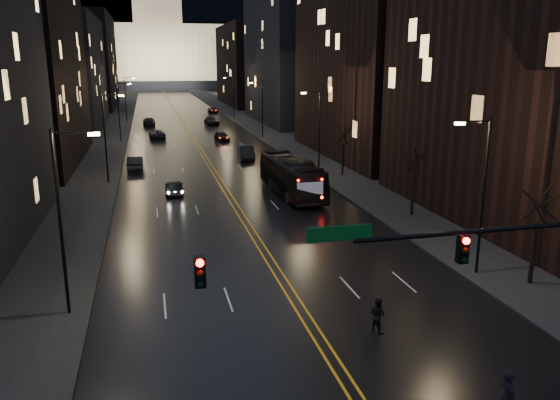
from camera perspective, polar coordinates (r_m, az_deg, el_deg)
road at (r=146.44m, az=-10.98°, el=9.31°), size 20.00×320.00×0.02m
sidewalk_left at (r=146.46m, az=-16.52°, el=9.02°), size 8.00×320.00×0.16m
sidewalk_right at (r=147.75m, az=-5.48°, el=9.57°), size 8.00×320.00×0.16m
center_line at (r=146.44m, az=-10.98°, el=9.32°), size 0.62×320.00×0.01m
building_left_mid at (r=71.28m, az=-25.93°, el=14.57°), size 12.00×30.00×28.00m
building_left_far at (r=108.76m, az=-21.56°, el=12.27°), size 12.00×34.00×20.00m
building_left_dist at (r=156.46m, az=-19.30°, el=13.49°), size 12.00×40.00×24.00m
building_right_near at (r=45.31m, az=24.97°, el=13.13°), size 12.00×26.00×24.00m
building_right_tall at (r=71.79m, az=9.89°, el=19.73°), size 12.00×30.00×38.00m
building_right_mid at (r=111.33m, az=0.95°, el=14.79°), size 12.00×34.00×26.00m
building_right_dist at (r=158.27m, az=-3.52°, el=13.87°), size 12.00×40.00×22.00m
capitol at (r=265.95m, az=-12.50°, el=15.02°), size 90.00×50.00×58.50m
traffic_signal at (r=21.35m, az=23.96°, el=-5.46°), size 17.29×0.45×7.00m
streetlamp_right_near at (r=31.95m, az=20.26°, el=1.11°), size 2.13×0.25×9.00m
streetlamp_left_near at (r=26.98m, az=-21.68°, el=-1.32°), size 2.13×0.25×9.00m
streetlamp_right_mid at (r=58.90m, az=3.97°, el=7.58°), size 2.13×0.25×9.00m
streetlamp_left_mid at (r=56.36m, az=-17.66°, el=6.65°), size 2.13×0.25×9.00m
streetlamp_right_far at (r=87.85m, az=-1.97°, el=9.78°), size 2.13×0.25×9.00m
streetlamp_left_far at (r=86.17m, az=-16.38°, el=9.14°), size 2.13×0.25×9.00m
streetlamp_right_dist at (r=117.33m, az=-4.97°, el=10.85°), size 2.13×0.25×9.00m
streetlamp_left_dist at (r=116.08m, az=-15.76°, el=10.34°), size 2.13×0.25×9.00m
tree_right_near at (r=31.80m, az=25.43°, el=-0.49°), size 2.40×2.40×6.65m
tree_right_mid at (r=43.29m, az=13.91°, el=4.06°), size 2.40×2.40×6.65m
tree_right_far at (r=57.79m, az=6.64°, el=6.84°), size 2.40×2.40×6.65m
bus at (r=50.00m, az=1.19°, el=2.51°), size 3.40×12.40×3.42m
oncoming_car_a at (r=51.04m, az=-11.00°, el=1.33°), size 1.74×4.12×1.39m
oncoming_car_b at (r=64.05m, az=-14.90°, el=3.78°), size 1.73×4.79×1.57m
oncoming_car_c at (r=90.04m, az=-12.72°, el=6.76°), size 2.66×5.26×1.43m
oncoming_car_d at (r=108.86m, az=-13.53°, el=7.99°), size 2.39×5.54×1.59m
receding_car_a at (r=68.52m, az=-3.53°, el=4.94°), size 2.22×5.23×1.68m
receding_car_b at (r=85.34m, az=-6.11°, el=6.64°), size 2.21×4.46×1.46m
receding_car_c at (r=107.90m, az=-7.18°, el=8.21°), size 2.71×5.57×1.56m
receding_car_d at (r=134.25m, az=-7.04°, el=9.31°), size 2.25×4.74×1.31m
pedestrian_a at (r=20.80m, az=22.66°, el=-18.47°), size 0.56×0.77×1.97m
pedestrian_b at (r=25.39m, az=10.15°, el=-11.74°), size 0.75×0.91×1.65m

